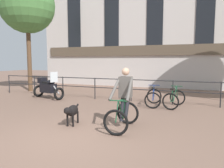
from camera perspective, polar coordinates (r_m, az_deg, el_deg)
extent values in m
plane|color=#7A5B4C|center=(5.64, -10.64, -13.65)|extent=(60.00, 60.00, 0.00)
cylinder|color=#232326|center=(14.24, -25.27, 0.03)|extent=(0.05, 0.05, 1.05)
cylinder|color=#232326|center=(12.94, -19.58, -0.30)|extent=(0.05, 0.05, 1.05)
cylinder|color=#232326|center=(11.80, -12.69, -0.69)|extent=(0.05, 0.05, 1.05)
cylinder|color=#232326|center=(10.86, -4.48, -1.14)|extent=(0.05, 0.05, 1.05)
cylinder|color=#232326|center=(10.19, 5.05, -1.63)|extent=(0.05, 0.05, 1.05)
cylinder|color=#232326|center=(9.83, 15.60, -2.12)|extent=(0.05, 0.05, 1.05)
cylinder|color=#232326|center=(9.82, 26.55, -2.55)|extent=(0.05, 0.05, 1.05)
cylinder|color=#232326|center=(10.13, 5.07, 1.15)|extent=(15.00, 0.04, 0.04)
cylinder|color=#232326|center=(10.18, 5.05, -1.34)|extent=(15.00, 0.04, 0.04)
cube|color=beige|center=(16.00, 11.37, 16.45)|extent=(18.00, 0.60, 9.58)
cube|color=brown|center=(15.40, 10.95, 8.65)|extent=(17.10, 0.12, 0.70)
cube|color=black|center=(18.02, -9.87, 16.86)|extent=(1.10, 0.06, 5.37)
cube|color=black|center=(16.64, -0.10, 17.85)|extent=(1.10, 0.06, 5.37)
cube|color=black|center=(15.78, 11.18, 18.38)|extent=(1.10, 0.06, 5.37)
cube|color=black|center=(15.52, 23.31, 18.22)|extent=(1.10, 0.06, 5.37)
torus|color=black|center=(5.59, 0.96, -10.06)|extent=(0.68, 0.09, 0.68)
torus|color=black|center=(6.61, 4.11, -7.53)|extent=(0.68, 0.09, 0.68)
cylinder|color=#194C2D|center=(5.93, 2.33, -6.75)|extent=(0.05, 0.49, 0.60)
cylinder|color=#194C2D|center=(6.24, 3.26, -6.41)|extent=(0.04, 0.23, 0.52)
cylinder|color=#194C2D|center=(5.97, 2.63, -4.16)|extent=(0.05, 0.66, 0.10)
cylinder|color=#194C2D|center=(6.41, 3.56, -8.19)|extent=(0.04, 0.44, 0.08)
cylinder|color=#194C2D|center=(6.44, 3.83, -5.79)|extent=(0.03, 0.26, 0.47)
cylinder|color=#194C2D|center=(5.62, 1.30, -7.21)|extent=(0.03, 0.23, 0.54)
cylinder|color=#194C2D|center=(5.65, 1.63, -4.39)|extent=(0.48, 0.04, 0.03)
cube|color=black|center=(6.28, 3.54, -3.78)|extent=(0.13, 0.24, 0.05)
cube|color=#56514C|center=(6.23, 3.56, -0.79)|extent=(0.37, 0.23, 0.60)
sphere|color=tan|center=(6.20, 3.58, 3.25)|extent=(0.22, 0.22, 0.22)
cylinder|color=#56514C|center=(5.99, 0.73, -1.20)|extent=(0.13, 0.72, 0.60)
cylinder|color=#56514C|center=(5.86, 4.60, -1.37)|extent=(0.16, 0.72, 0.60)
cylinder|color=black|center=(6.27, 2.64, -6.60)|extent=(0.15, 0.32, 0.69)
cylinder|color=black|center=(6.22, 3.88, -6.15)|extent=(0.13, 0.31, 0.58)
ellipsoid|color=black|center=(6.61, -10.26, -6.84)|extent=(0.37, 0.63, 0.31)
cylinder|color=black|center=(6.39, -11.06, -7.09)|extent=(0.20, 0.19, 0.18)
sphere|color=black|center=(6.23, -11.65, -6.85)|extent=(0.19, 0.19, 0.19)
cone|color=black|center=(6.16, -11.96, -7.16)|extent=(0.12, 0.13, 0.10)
cylinder|color=black|center=(6.92, -9.16, -5.69)|extent=(0.09, 0.20, 0.12)
cylinder|color=black|center=(6.53, -11.56, -9.24)|extent=(0.06, 0.06, 0.36)
cylinder|color=black|center=(6.47, -10.13, -9.36)|extent=(0.06, 0.06, 0.36)
cylinder|color=black|center=(6.87, -10.30, -8.44)|extent=(0.06, 0.06, 0.36)
cylinder|color=black|center=(6.81, -8.93, -8.54)|extent=(0.06, 0.06, 0.36)
torus|color=black|center=(10.80, -13.68, -2.49)|extent=(0.27, 0.63, 0.62)
torus|color=black|center=(12.03, -18.63, -1.76)|extent=(0.27, 0.63, 0.62)
cube|color=black|center=(11.38, -16.32, -1.01)|extent=(0.94, 0.60, 0.44)
ellipsoid|color=black|center=(11.19, -15.75, 0.44)|extent=(0.54, 0.43, 0.24)
cube|color=black|center=(11.43, -16.70, 0.37)|extent=(0.62, 0.43, 0.10)
cylinder|color=#B2B2B7|center=(10.92, -14.39, -1.43)|extent=(0.44, 0.16, 0.41)
cube|color=silver|center=(10.97, -14.93, 1.76)|extent=(0.14, 0.43, 0.50)
cube|color=black|center=(11.70, -17.76, 0.91)|extent=(0.40, 0.43, 0.28)
torus|color=black|center=(9.84, 10.93, -3.14)|extent=(0.66, 0.15, 0.66)
torus|color=black|center=(8.81, 10.56, -4.23)|extent=(0.66, 0.15, 0.66)
cylinder|color=navy|center=(9.40, 10.82, -2.15)|extent=(0.09, 0.47, 0.58)
cylinder|color=navy|center=(9.09, 10.71, -2.64)|extent=(0.06, 0.22, 0.51)
cylinder|color=navy|center=(9.27, 10.82, -0.72)|extent=(0.12, 0.63, 0.10)
cylinder|color=navy|center=(9.02, 10.64, -4.14)|extent=(0.08, 0.42, 0.07)
cylinder|color=navy|center=(8.88, 10.63, -2.68)|extent=(0.06, 0.25, 0.46)
cylinder|color=navy|center=(9.71, 10.93, -1.74)|extent=(0.05, 0.21, 0.52)
cylinder|color=navy|center=(9.58, 10.93, -0.30)|extent=(0.48, 0.09, 0.03)
cube|color=black|center=(8.96, 10.71, -1.04)|extent=(0.15, 0.25, 0.05)
torus|color=black|center=(9.71, 16.72, -3.42)|extent=(0.66, 0.16, 0.66)
torus|color=black|center=(8.71, 15.04, -4.45)|extent=(0.66, 0.16, 0.66)
cylinder|color=#194C2D|center=(9.28, 16.15, -2.39)|extent=(0.11, 0.47, 0.58)
cylinder|color=#194C2D|center=(8.98, 15.64, -2.86)|extent=(0.07, 0.22, 0.51)
cylinder|color=#194C2D|center=(9.16, 16.05, -0.94)|extent=(0.13, 0.63, 0.10)
cylinder|color=#194C2D|center=(8.91, 15.40, -4.38)|extent=(0.09, 0.42, 0.07)
cylinder|color=#194C2D|center=(8.78, 15.29, -2.90)|extent=(0.06, 0.25, 0.46)
cylinder|color=#194C2D|center=(9.58, 16.63, -1.99)|extent=(0.06, 0.21, 0.52)
cylinder|color=#194C2D|center=(9.46, 16.54, -0.53)|extent=(0.48, 0.10, 0.03)
cube|color=black|center=(8.86, 15.53, -1.24)|extent=(0.16, 0.26, 0.05)
cylinder|color=brown|center=(14.51, -20.81, 6.73)|extent=(0.26, 0.26, 4.29)
sphere|color=#477A3D|center=(14.88, -21.28, 18.57)|extent=(3.31, 3.31, 3.31)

